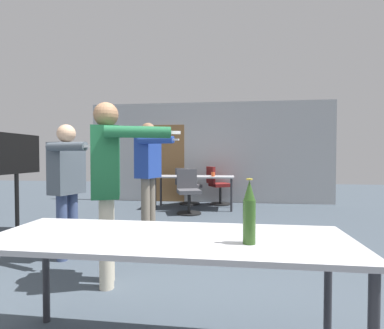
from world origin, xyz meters
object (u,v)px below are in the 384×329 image
at_px(office_chair_side_rolled, 188,193).
at_px(office_chair_near_pushed, 217,187).
at_px(tv_screen, 16,173).
at_px(office_chair_mid_tucked, 187,188).
at_px(person_center_tall, 108,175).
at_px(beer_bottle, 249,213).
at_px(drink_cup, 213,174).
at_px(person_right_polo, 149,165).
at_px(person_left_plaid, 68,178).

bearing_deg(office_chair_side_rolled, office_chair_near_pushed, -133.41).
relative_size(tv_screen, office_chair_mid_tucked, 1.70).
bearing_deg(office_chair_side_rolled, person_center_tall, 67.91).
xyz_separation_m(tv_screen, office_chair_near_pushed, (2.90, 3.33, -0.51)).
relative_size(tv_screen, beer_bottle, 4.47).
relative_size(tv_screen, drink_cup, 16.33).
xyz_separation_m(tv_screen, person_center_tall, (2.07, -1.45, 0.09)).
height_order(tv_screen, beer_bottle, tv_screen).
xyz_separation_m(person_right_polo, drink_cup, (0.96, 1.93, -0.26)).
bearing_deg(beer_bottle, office_chair_near_pushed, 94.06).
height_order(person_right_polo, office_chair_side_rolled, person_right_polo).
bearing_deg(office_chair_mid_tucked, person_right_polo, -56.83).
xyz_separation_m(person_right_polo, office_chair_mid_tucked, (0.28, 2.55, -0.64)).
height_order(beer_bottle, drink_cup, beer_bottle).
relative_size(office_chair_mid_tucked, beer_bottle, 2.63).
bearing_deg(person_right_polo, office_chair_mid_tucked, -173.29).
xyz_separation_m(person_right_polo, beer_bottle, (1.45, -3.23, -0.14)).
height_order(person_center_tall, office_chair_near_pushed, person_center_tall).
bearing_deg(person_left_plaid, office_chair_mid_tucked, -174.64).
xyz_separation_m(person_left_plaid, office_chair_near_pushed, (1.60, 4.15, -0.51)).
distance_m(tv_screen, office_chair_mid_tucked, 3.94).
xyz_separation_m(person_left_plaid, person_center_tall, (0.77, -0.62, 0.08)).
bearing_deg(tv_screen, person_center_tall, -124.97).
xyz_separation_m(person_center_tall, office_chair_near_pushed, (0.83, 4.78, -0.59)).
height_order(tv_screen, person_left_plaid, person_left_plaid).
bearing_deg(office_chair_near_pushed, office_chair_mid_tucked, -110.97).
distance_m(person_left_plaid, person_right_polo, 1.63).
relative_size(person_center_tall, drink_cup, 18.07).
xyz_separation_m(office_chair_mid_tucked, office_chair_near_pushed, (0.75, 0.08, 0.03)).
bearing_deg(drink_cup, person_left_plaid, -113.85).
distance_m(tv_screen, person_center_tall, 2.53).
bearing_deg(office_chair_near_pushed, tv_screen, -67.89).
xyz_separation_m(office_chair_side_rolled, drink_cup, (0.50, 0.49, 0.37)).
distance_m(person_right_polo, office_chair_mid_tucked, 2.64).
height_order(tv_screen, person_right_polo, person_right_polo).
bearing_deg(office_chair_mid_tucked, person_center_tall, -51.57).
bearing_deg(office_chair_mid_tucked, tv_screen, -84.07).
xyz_separation_m(beer_bottle, drink_cup, (-0.49, 5.16, -0.12)).
xyz_separation_m(person_left_plaid, person_right_polo, (0.57, 1.53, 0.10)).
bearing_deg(person_left_plaid, person_right_polo, 176.67).
distance_m(person_center_tall, drink_cup, 4.15).
bearing_deg(office_chair_near_pushed, person_center_tall, -36.69).
bearing_deg(beer_bottle, office_chair_mid_tucked, 101.40).
xyz_separation_m(office_chair_near_pushed, beer_bottle, (0.42, -5.86, 0.47)).
bearing_deg(tv_screen, person_right_polo, -69.48).
bearing_deg(beer_bottle, tv_screen, 142.64).
bearing_deg(person_center_tall, person_left_plaid, -148.86).
bearing_deg(beer_bottle, person_left_plaid, 139.70).
height_order(person_right_polo, office_chair_near_pushed, person_right_polo).
height_order(person_left_plaid, person_center_tall, person_center_tall).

